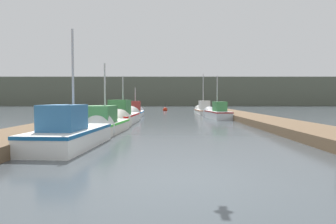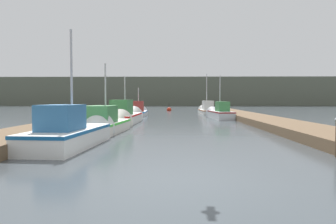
{
  "view_description": "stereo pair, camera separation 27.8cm",
  "coord_description": "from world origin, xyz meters",
  "px_view_note": "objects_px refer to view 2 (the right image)",
  "views": [
    {
      "loc": [
        -0.35,
        -5.88,
        1.65
      ],
      "look_at": [
        -0.43,
        11.98,
        0.86
      ],
      "focal_mm": 32.0,
      "sensor_mm": 36.0,
      "label": 1
    },
    {
      "loc": [
        -0.07,
        -5.88,
        1.65
      ],
      "look_at": [
        -0.43,
        11.98,
        0.86
      ],
      "focal_mm": 32.0,
      "sensor_mm": 36.0,
      "label": 2
    }
  ],
  "objects_px": {
    "fishing_boat_2": "(126,116)",
    "fishing_boat_4": "(139,112)",
    "mooring_piling_1": "(103,115)",
    "channel_buoy": "(169,110)",
    "fishing_boat_3": "(219,113)",
    "fishing_boat_5": "(206,110)",
    "fishing_boat_1": "(107,123)",
    "mooring_piling_0": "(126,109)",
    "mooring_piling_3": "(122,110)",
    "fishing_boat_0": "(76,132)"
  },
  "relations": [
    {
      "from": "fishing_boat_2",
      "to": "fishing_boat_4",
      "type": "bearing_deg",
      "value": 93.19
    },
    {
      "from": "mooring_piling_1",
      "to": "channel_buoy",
      "type": "xyz_separation_m",
      "value": [
        3.96,
        21.58,
        -0.41
      ]
    },
    {
      "from": "fishing_boat_3",
      "to": "fishing_boat_5",
      "type": "xyz_separation_m",
      "value": [
        -0.16,
        8.44,
        -0.03
      ]
    },
    {
      "from": "fishing_boat_1",
      "to": "fishing_boat_2",
      "type": "relative_size",
      "value": 0.86
    },
    {
      "from": "mooring_piling_0",
      "to": "fishing_boat_4",
      "type": "bearing_deg",
      "value": 51.93
    },
    {
      "from": "fishing_boat_3",
      "to": "fishing_boat_4",
      "type": "xyz_separation_m",
      "value": [
        -7.3,
        4.37,
        -0.06
      ]
    },
    {
      "from": "channel_buoy",
      "to": "mooring_piling_1",
      "type": "bearing_deg",
      "value": -100.41
    },
    {
      "from": "mooring_piling_0",
      "to": "mooring_piling_3",
      "type": "xyz_separation_m",
      "value": [
        0.01,
        -2.31,
        0.03
      ]
    },
    {
      "from": "fishing_boat_3",
      "to": "mooring_piling_0",
      "type": "distance_m",
      "value": 8.87
    },
    {
      "from": "fishing_boat_2",
      "to": "mooring_piling_1",
      "type": "bearing_deg",
      "value": -140.31
    },
    {
      "from": "mooring_piling_1",
      "to": "mooring_piling_3",
      "type": "bearing_deg",
      "value": 88.93
    },
    {
      "from": "channel_buoy",
      "to": "mooring_piling_0",
      "type": "bearing_deg",
      "value": -106.98
    },
    {
      "from": "fishing_boat_4",
      "to": "channel_buoy",
      "type": "height_order",
      "value": "fishing_boat_4"
    },
    {
      "from": "fishing_boat_0",
      "to": "fishing_boat_3",
      "type": "distance_m",
      "value": 16.27
    },
    {
      "from": "fishing_boat_5",
      "to": "mooring_piling_1",
      "type": "relative_size",
      "value": 5.13
    },
    {
      "from": "fishing_boat_1",
      "to": "fishing_boat_3",
      "type": "xyz_separation_m",
      "value": [
        7.17,
        10.18,
        0.02
      ]
    },
    {
      "from": "fishing_boat_5",
      "to": "fishing_boat_2",
      "type": "bearing_deg",
      "value": -118.7
    },
    {
      "from": "fishing_boat_1",
      "to": "fishing_boat_2",
      "type": "xyz_separation_m",
      "value": [
        0.07,
        5.31,
        0.07
      ]
    },
    {
      "from": "fishing_boat_1",
      "to": "channel_buoy",
      "type": "distance_m",
      "value": 26.0
    },
    {
      "from": "mooring_piling_0",
      "to": "mooring_piling_3",
      "type": "bearing_deg",
      "value": -89.71
    },
    {
      "from": "fishing_boat_2",
      "to": "channel_buoy",
      "type": "bearing_deg",
      "value": 84.66
    },
    {
      "from": "mooring_piling_1",
      "to": "fishing_boat_0",
      "type": "bearing_deg",
      "value": -82.86
    },
    {
      "from": "fishing_boat_3",
      "to": "mooring_piling_3",
      "type": "distance_m",
      "value": 8.35
    },
    {
      "from": "fishing_boat_1",
      "to": "mooring_piling_1",
      "type": "relative_size",
      "value": 4.7
    },
    {
      "from": "fishing_boat_4",
      "to": "channel_buoy",
      "type": "bearing_deg",
      "value": 74.95
    },
    {
      "from": "fishing_boat_0",
      "to": "fishing_boat_1",
      "type": "distance_m",
      "value": 4.33
    },
    {
      "from": "fishing_boat_0",
      "to": "fishing_boat_5",
      "type": "distance_m",
      "value": 24.05
    },
    {
      "from": "mooring_piling_1",
      "to": "mooring_piling_0",
      "type": "bearing_deg",
      "value": 89.28
    },
    {
      "from": "fishing_boat_4",
      "to": "channel_buoy",
      "type": "xyz_separation_m",
      "value": [
        2.83,
        11.31,
        -0.22
      ]
    },
    {
      "from": "fishing_boat_1",
      "to": "mooring_piling_3",
      "type": "height_order",
      "value": "fishing_boat_1"
    },
    {
      "from": "fishing_boat_2",
      "to": "fishing_boat_3",
      "type": "relative_size",
      "value": 1.2
    },
    {
      "from": "fishing_boat_0",
      "to": "fishing_boat_1",
      "type": "relative_size",
      "value": 0.99
    },
    {
      "from": "fishing_boat_1",
      "to": "fishing_boat_5",
      "type": "height_order",
      "value": "fishing_boat_5"
    },
    {
      "from": "mooring_piling_0",
      "to": "mooring_piling_3",
      "type": "distance_m",
      "value": 2.31
    },
    {
      "from": "fishing_boat_4",
      "to": "fishing_boat_5",
      "type": "relative_size",
      "value": 0.8
    },
    {
      "from": "fishing_boat_0",
      "to": "mooring_piling_3",
      "type": "xyz_separation_m",
      "value": [
        -0.95,
        15.27,
        0.24
      ]
    },
    {
      "from": "channel_buoy",
      "to": "fishing_boat_0",
      "type": "bearing_deg",
      "value": -95.46
    },
    {
      "from": "fishing_boat_3",
      "to": "fishing_boat_1",
      "type": "bearing_deg",
      "value": -130.69
    },
    {
      "from": "fishing_boat_4",
      "to": "channel_buoy",
      "type": "relative_size",
      "value": 4.24
    },
    {
      "from": "fishing_boat_0",
      "to": "fishing_boat_2",
      "type": "distance_m",
      "value": 9.64
    },
    {
      "from": "fishing_boat_1",
      "to": "mooring_piling_0",
      "type": "relative_size",
      "value": 4.09
    },
    {
      "from": "fishing_boat_4",
      "to": "mooring_piling_3",
      "type": "relative_size",
      "value": 3.42
    },
    {
      "from": "fishing_boat_0",
      "to": "fishing_boat_2",
      "type": "xyz_separation_m",
      "value": [
        0.26,
        9.64,
        0.04
      ]
    },
    {
      "from": "fishing_boat_1",
      "to": "mooring_piling_0",
      "type": "bearing_deg",
      "value": 99.28
    },
    {
      "from": "fishing_boat_0",
      "to": "fishing_boat_1",
      "type": "bearing_deg",
      "value": 91.63
    },
    {
      "from": "fishing_boat_5",
      "to": "channel_buoy",
      "type": "relative_size",
      "value": 5.29
    },
    {
      "from": "fishing_boat_0",
      "to": "mooring_piling_3",
      "type": "relative_size",
      "value": 3.86
    },
    {
      "from": "fishing_boat_3",
      "to": "fishing_boat_5",
      "type": "distance_m",
      "value": 8.44
    },
    {
      "from": "fishing_boat_3",
      "to": "fishing_boat_5",
      "type": "bearing_deg",
      "value": 85.58
    },
    {
      "from": "mooring_piling_3",
      "to": "fishing_boat_2",
      "type": "bearing_deg",
      "value": -77.87
    }
  ]
}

